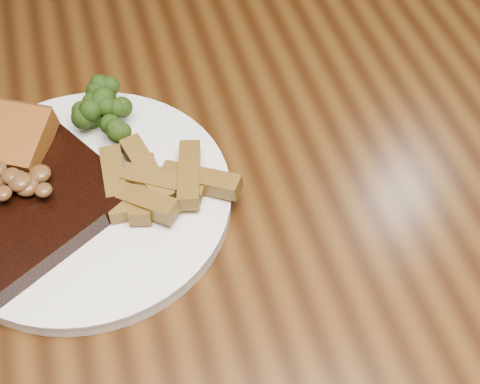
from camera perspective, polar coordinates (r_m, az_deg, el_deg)
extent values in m
cube|color=#43270D|center=(0.65, -1.74, -2.81)|extent=(1.60, 0.90, 0.04)
cube|color=black|center=(1.31, -1.53, 12.55)|extent=(0.49, 0.49, 0.04)
cylinder|color=black|center=(1.63, 1.21, 11.62)|extent=(0.04, 0.04, 0.40)
cylinder|color=black|center=(1.53, -9.92, 7.58)|extent=(0.04, 0.04, 0.40)
cylinder|color=black|center=(1.43, 7.78, 3.80)|extent=(0.04, 0.04, 0.40)
cylinder|color=black|center=(1.32, -4.45, -1.34)|extent=(0.04, 0.04, 0.40)
cylinder|color=white|center=(0.65, -12.96, -0.74)|extent=(0.28, 0.28, 0.01)
cube|color=black|center=(0.63, -17.55, -1.44)|extent=(0.20, 0.19, 0.02)
cube|color=beige|center=(0.60, -17.05, -5.68)|extent=(0.13, 0.08, 0.02)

